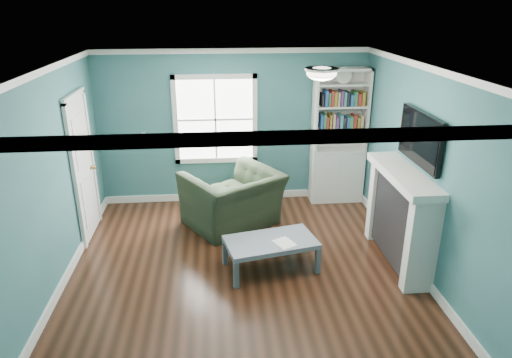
{
  "coord_description": "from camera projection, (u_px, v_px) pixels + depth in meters",
  "views": [
    {
      "loc": [
        -0.3,
        -4.98,
        3.29
      ],
      "look_at": [
        0.19,
        0.4,
        1.18
      ],
      "focal_mm": 32.0,
      "sensor_mm": 36.0,
      "label": 1
    }
  ],
  "objects": [
    {
      "name": "paper_sheet",
      "position": [
        284.0,
        243.0,
        5.81
      ],
      "size": [
        0.32,
        0.34,
        0.0
      ],
      "primitive_type": "cube",
      "rotation": [
        0.0,
        0.0,
        0.46
      ],
      "color": "white",
      "rests_on": "coffee_table"
    },
    {
      "name": "tv",
      "position": [
        420.0,
        138.0,
        5.59
      ],
      "size": [
        0.06,
        1.1,
        0.65
      ],
      "primitive_type": "cube",
      "color": "black",
      "rests_on": "fireplace"
    },
    {
      "name": "door",
      "position": [
        83.0,
        166.0,
        6.57
      ],
      "size": [
        0.12,
        0.98,
        2.17
      ],
      "color": "silver",
      "rests_on": "ground"
    },
    {
      "name": "floor",
      "position": [
        244.0,
        276.0,
        5.85
      ],
      "size": [
        5.0,
        5.0,
        0.0
      ],
      "primitive_type": "plane",
      "color": "black",
      "rests_on": "ground"
    },
    {
      "name": "light_switch",
      "position": [
        144.0,
        136.0,
        7.59
      ],
      "size": [
        0.08,
        0.01,
        0.12
      ],
      "primitive_type": "cube",
      "color": "white",
      "rests_on": "room_walls"
    },
    {
      "name": "room_walls",
      "position": [
        243.0,
        160.0,
        5.27
      ],
      "size": [
        5.0,
        5.0,
        5.0
      ],
      "color": "#2E6667",
      "rests_on": "ground"
    },
    {
      "name": "coffee_table",
      "position": [
        271.0,
        244.0,
        5.9
      ],
      "size": [
        1.26,
        0.86,
        0.42
      ],
      "rotation": [
        0.0,
        0.0,
        0.21
      ],
      "color": "#4C555C",
      "rests_on": "ground"
    },
    {
      "name": "recliner",
      "position": [
        233.0,
        191.0,
        7.0
      ],
      "size": [
        1.58,
        1.44,
        1.16
      ],
      "primitive_type": "imported",
      "rotation": [
        0.0,
        0.0,
        -2.57
      ],
      "color": "black",
      "rests_on": "ground"
    },
    {
      "name": "ceiling_fixture",
      "position": [
        322.0,
        73.0,
        5.09
      ],
      "size": [
        0.38,
        0.38,
        0.15
      ],
      "color": "white",
      "rests_on": "room_walls"
    },
    {
      "name": "bookshelf",
      "position": [
        338.0,
        150.0,
        7.79
      ],
      "size": [
        0.9,
        0.35,
        2.31
      ],
      "color": "silver",
      "rests_on": "ground"
    },
    {
      "name": "trim",
      "position": [
        243.0,
        187.0,
        5.4
      ],
      "size": [
        4.5,
        5.0,
        2.6
      ],
      "color": "white",
      "rests_on": "ground"
    },
    {
      "name": "window",
      "position": [
        215.0,
        120.0,
        7.6
      ],
      "size": [
        1.4,
        0.06,
        1.5
      ],
      "color": "white",
      "rests_on": "room_walls"
    },
    {
      "name": "fireplace",
      "position": [
        401.0,
        218.0,
        5.98
      ],
      "size": [
        0.44,
        1.58,
        1.3
      ],
      "color": "black",
      "rests_on": "ground"
    }
  ]
}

